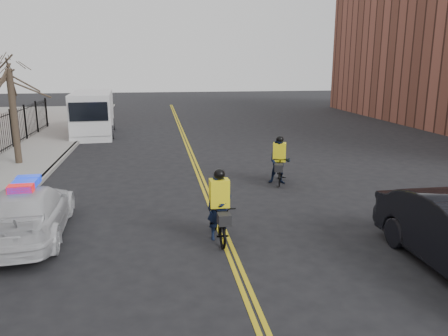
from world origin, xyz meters
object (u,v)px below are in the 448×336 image
police_cruiser (28,212)px  cargo_van (93,115)px  cyclist_near (219,215)px  cyclist_far (279,165)px

police_cruiser → cargo_van: 16.65m
cyclist_near → cyclist_far: size_ratio=1.03×
cargo_van → cyclist_near: (5.34, -17.53, -0.65)m
police_cruiser → cyclist_far: (7.74, 4.02, 0.03)m
police_cruiser → cyclist_near: cyclist_near is taller
cyclist_near → cyclist_far: 5.72m
cyclist_far → cyclist_near: bearing=-103.7°
police_cruiser → cyclist_far: bearing=-156.0°
police_cruiser → cargo_van: (-0.54, 16.63, 0.61)m
cargo_van → cyclist_near: size_ratio=3.41×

